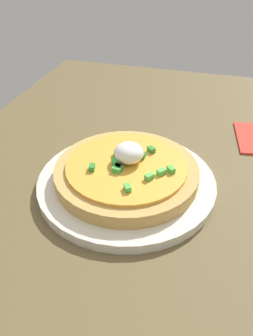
# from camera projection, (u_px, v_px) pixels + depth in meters

# --- Properties ---
(dining_table) EXTENTS (1.18, 0.81, 0.03)m
(dining_table) POSITION_uv_depth(u_px,v_px,m) (161.00, 227.00, 0.49)
(dining_table) COLOR brown
(dining_table) RESTS_ON ground
(plate) EXTENTS (0.27, 0.27, 0.02)m
(plate) POSITION_uv_depth(u_px,v_px,m) (126.00, 182.00, 0.54)
(plate) COLOR silver
(plate) RESTS_ON dining_table
(pizza) EXTENTS (0.22, 0.22, 0.06)m
(pizza) POSITION_uv_depth(u_px,v_px,m) (127.00, 171.00, 0.52)
(pizza) COLOR tan
(pizza) RESTS_ON plate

